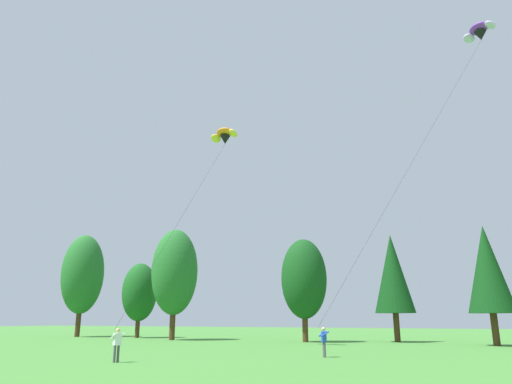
# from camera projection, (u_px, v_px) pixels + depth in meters

# --- Properties ---
(treeline_tree_a) EXTENTS (5.25, 5.25, 12.77)m
(treeline_tree_a) POSITION_uv_depth(u_px,v_px,m) (83.00, 274.00, 60.94)
(treeline_tree_a) COLOR #472D19
(treeline_tree_a) RESTS_ON ground_plane
(treeline_tree_b) EXTENTS (4.16, 4.16, 8.74)m
(treeline_tree_b) POSITION_uv_depth(u_px,v_px,m) (140.00, 292.00, 57.23)
(treeline_tree_b) COLOR #472D19
(treeline_tree_b) RESTS_ON ground_plane
(treeline_tree_c) EXTENTS (4.99, 4.99, 11.81)m
(treeline_tree_c) POSITION_uv_depth(u_px,v_px,m) (175.00, 272.00, 51.91)
(treeline_tree_c) COLOR #472D19
(treeline_tree_c) RESTS_ON ground_plane
(treeline_tree_d) EXTENTS (4.49, 4.49, 9.96)m
(treeline_tree_d) POSITION_uv_depth(u_px,v_px,m) (304.00, 279.00, 47.08)
(treeline_tree_d) COLOR #472D19
(treeline_tree_d) RESTS_ON ground_plane
(treeline_tree_e) EXTENTS (3.89, 3.89, 10.43)m
(treeline_tree_e) POSITION_uv_depth(u_px,v_px,m) (393.00, 274.00, 47.24)
(treeline_tree_e) COLOR #472D19
(treeline_tree_e) RESTS_ON ground_plane
(treeline_tree_f) EXTENTS (3.82, 3.82, 10.11)m
(treeline_tree_f) POSITION_uv_depth(u_px,v_px,m) (488.00, 269.00, 40.74)
(treeline_tree_f) COLOR #472D19
(treeline_tree_f) RESTS_ON ground_plane
(kite_flyer_near) EXTENTS (0.69, 0.71, 1.69)m
(kite_flyer_near) POSITION_uv_depth(u_px,v_px,m) (117.00, 342.00, 24.51)
(kite_flyer_near) COLOR #4C4C51
(kite_flyer_near) RESTS_ON ground_plane
(kite_flyer_mid) EXTENTS (0.74, 0.76, 1.69)m
(kite_flyer_mid) POSITION_uv_depth(u_px,v_px,m) (324.00, 339.00, 27.78)
(kite_flyer_mid) COLOR #4C4C51
(kite_flyer_mid) RESTS_ON ground_plane
(parafoil_kite_high_orange) EXTENTS (3.48, 15.49, 17.27)m
(parafoil_kite_high_orange) POSITION_uv_depth(u_px,v_px,m) (225.00, 136.00, 42.77)
(parafoil_kite_high_orange) COLOR orange
(parafoil_kite_mid_purple) EXTENTS (12.61, 13.15, 24.56)m
(parafoil_kite_mid_purple) POSITION_uv_depth(u_px,v_px,m) (479.00, 32.00, 39.78)
(parafoil_kite_mid_purple) COLOR purple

